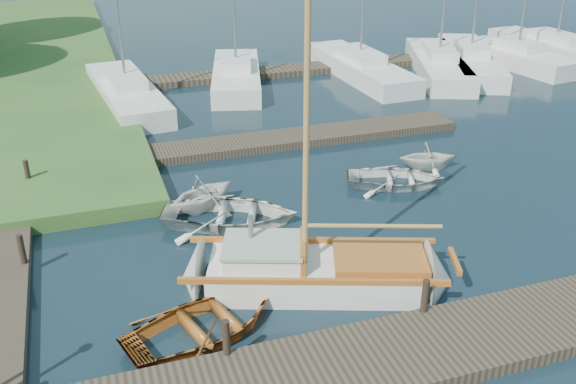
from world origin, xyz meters
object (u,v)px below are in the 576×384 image
object	(u,v)px
mooring_post_5	(27,172)
marina_boat_3	(360,66)
marina_boat_6	(517,56)
mooring_post_4	(22,249)
sailboat	(320,274)
tender_d	(429,154)
mooring_post_1	(226,337)
tender_c	(396,176)
marina_boat_4	(439,63)
marina_boat_1	(236,74)
marina_boat_7	(555,47)
marina_boat_5	(470,59)
marina_boat_0	(126,91)
mooring_post_2	(425,296)
tender_a	(230,211)
tender_b	(203,190)
dinghy	(204,320)

from	to	relation	value
mooring_post_5	marina_boat_3	xyz separation A→B (m)	(15.66, 9.17, -0.12)
marina_boat_6	mooring_post_4	bearing A→B (deg)	109.18
mooring_post_5	marina_boat_3	world-z (taller)	marina_boat_3
sailboat	tender_d	xyz separation A→B (m)	(6.18, 5.55, 0.18)
sailboat	mooring_post_1	bearing A→B (deg)	-123.93
tender_c	marina_boat_6	bearing A→B (deg)	-26.64
sailboat	tender_c	xyz separation A→B (m)	(4.49, 4.68, -0.02)
mooring_post_5	marina_boat_4	distance (m)	21.50
marina_boat_1	marina_boat_3	xyz separation A→B (m)	(6.37, -0.46, 0.00)
tender_c	marina_boat_3	distance (m)	13.16
marina_boat_7	marina_boat_5	bearing A→B (deg)	91.55
mooring_post_5	tender_d	distance (m)	13.21
mooring_post_1	marina_boat_0	distance (m)	18.42
mooring_post_1	mooring_post_5	bearing A→B (deg)	111.80
mooring_post_1	marina_boat_0	size ratio (longest dim) A/B	0.07
marina_boat_6	mooring_post_2	bearing A→B (deg)	129.42
tender_d	mooring_post_4	bearing A→B (deg)	115.42
tender_c	mooring_post_4	bearing A→B (deg)	120.95
tender_a	mooring_post_5	bearing A→B (deg)	74.92
mooring_post_4	marina_boat_1	size ratio (longest dim) A/B	0.07
mooring_post_5	marina_boat_6	size ratio (longest dim) A/B	0.08
mooring_post_5	marina_boat_5	bearing A→B (deg)	21.73
marina_boat_7	marina_boat_4	bearing A→B (deg)	91.90
tender_b	marina_boat_5	size ratio (longest dim) A/B	0.22
tender_d	marina_boat_5	distance (m)	14.18
tender_b	marina_boat_3	world-z (taller)	marina_boat_3
marina_boat_0	marina_boat_7	xyz separation A→B (m)	(23.99, 0.98, 0.01)
dinghy	marina_boat_1	bearing A→B (deg)	-33.63
mooring_post_5	dinghy	bearing A→B (deg)	-66.95
mooring_post_2	sailboat	size ratio (longest dim) A/B	0.08
tender_d	marina_boat_6	xyz separation A→B (m)	(11.59, 10.77, 0.05)
mooring_post_4	mooring_post_2	bearing A→B (deg)	-30.47
mooring_post_2	tender_d	bearing A→B (deg)	59.49
dinghy	marina_boat_3	size ratio (longest dim) A/B	0.29
marina_boat_1	mooring_post_4	bearing A→B (deg)	162.22
marina_boat_1	mooring_post_1	bearing A→B (deg)	179.55
marina_boat_3	marina_boat_6	xyz separation A→B (m)	(8.93, -0.76, -0.00)
tender_b	marina_boat_4	xyz separation A→B (m)	(14.78, 11.32, -0.05)
marina_boat_0	marina_boat_4	xyz separation A→B (m)	(15.86, 0.00, 0.01)
tender_d	marina_boat_0	world-z (taller)	marina_boat_0
tender_b	marina_boat_7	xyz separation A→B (m)	(22.91, 12.30, -0.04)
tender_d	marina_boat_5	size ratio (longest dim) A/B	0.19
marina_boat_0	marina_boat_7	bearing A→B (deg)	-93.43
marina_boat_7	mooring_post_5	bearing A→B (deg)	103.67
dinghy	tender_d	xyz separation A→B (m)	(9.23, 6.50, 0.15)
tender_c	sailboat	bearing A→B (deg)	158.30
mooring_post_5	marina_boat_1	size ratio (longest dim) A/B	0.07
marina_boat_0	marina_boat_4	distance (m)	15.86
mooring_post_1	marina_boat_4	world-z (taller)	marina_boat_4
marina_boat_3	marina_boat_7	size ratio (longest dim) A/B	0.99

